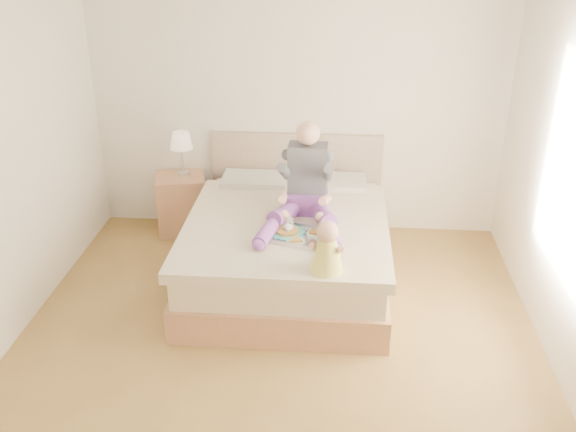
# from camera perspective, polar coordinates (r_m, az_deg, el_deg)

# --- Properties ---
(room) EXTENTS (4.02, 4.22, 2.71)m
(room) POSITION_cam_1_polar(r_m,az_deg,el_deg) (4.21, -0.07, 5.13)
(room) COLOR brown
(room) RESTS_ON ground
(bed) EXTENTS (1.70, 2.18, 1.00)m
(bed) POSITION_cam_1_polar(r_m,az_deg,el_deg) (5.68, 0.03, -2.36)
(bed) COLOR #A5714D
(bed) RESTS_ON ground
(nightstand) EXTENTS (0.57, 0.53, 0.59)m
(nightstand) POSITION_cam_1_polar(r_m,az_deg,el_deg) (6.58, -9.40, 1.13)
(nightstand) COLOR #A5714D
(nightstand) RESTS_ON ground
(lamp) EXTENTS (0.22, 0.22, 0.45)m
(lamp) POSITION_cam_1_polar(r_m,az_deg,el_deg) (6.35, -9.47, 6.41)
(lamp) COLOR silver
(lamp) RESTS_ON nightstand
(adult) EXTENTS (0.70, 0.99, 0.82)m
(adult) POSITION_cam_1_polar(r_m,az_deg,el_deg) (5.38, 1.57, 2.28)
(adult) COLOR #7A3E9C
(adult) RESTS_ON bed
(tray) EXTENTS (0.55, 0.48, 0.13)m
(tray) POSITION_cam_1_polar(r_m,az_deg,el_deg) (5.13, 0.95, -1.55)
(tray) COLOR silver
(tray) RESTS_ON bed
(baby) EXTENTS (0.26, 0.36, 0.40)m
(baby) POSITION_cam_1_polar(r_m,az_deg,el_deg) (4.61, 3.52, -3.09)
(baby) COLOR #DFD246
(baby) RESTS_ON bed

